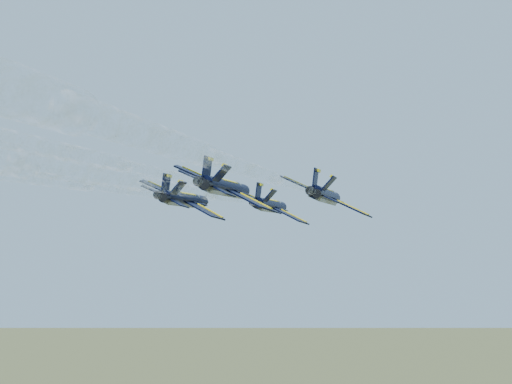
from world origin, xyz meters
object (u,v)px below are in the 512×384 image
at_px(jet_lead, 271,206).
at_px(jet_left, 185,200).
at_px(jet_slot, 227,188).
at_px(jet_right, 326,196).

relative_size(jet_lead, jet_left, 1.00).
distance_m(jet_left, jet_slot, 15.84).
relative_size(jet_lead, jet_right, 1.00).
bearing_deg(jet_right, jet_slot, -130.48).
distance_m(jet_lead, jet_slot, 24.71).
distance_m(jet_left, jet_right, 21.51).
bearing_deg(jet_right, jet_lead, 133.62).
height_order(jet_lead, jet_right, same).
height_order(jet_right, jet_slot, same).
bearing_deg(jet_lead, jet_right, -46.38).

